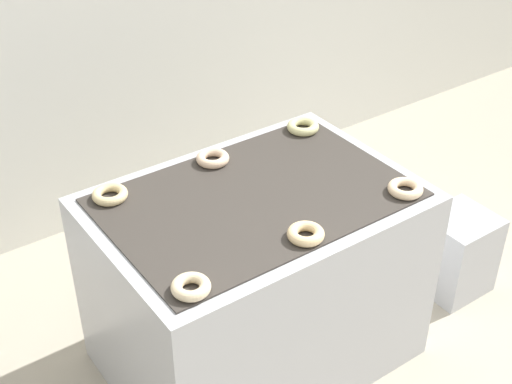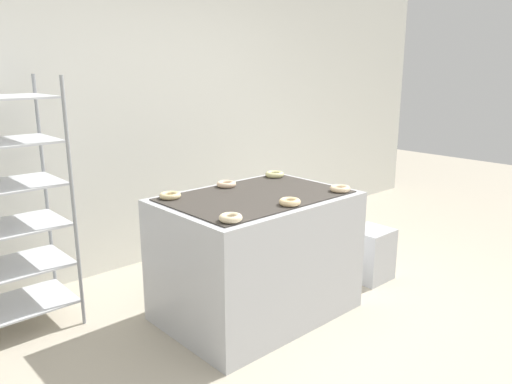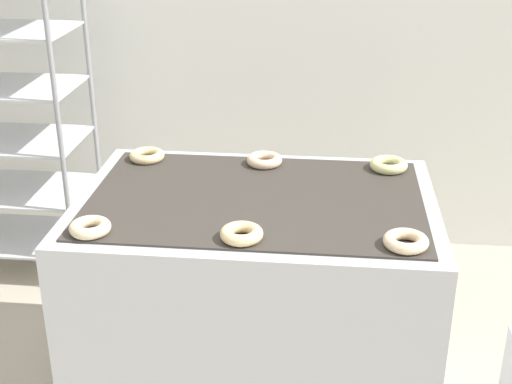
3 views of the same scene
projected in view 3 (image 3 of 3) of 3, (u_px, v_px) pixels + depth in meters
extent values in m
cube|color=#B7BABF|center=(256.00, 302.00, 2.73)|extent=(1.29, 0.90, 0.87)
cube|color=#38332D|center=(256.00, 198.00, 2.55)|extent=(1.18, 0.79, 0.01)
cube|color=#262628|center=(354.00, 332.00, 2.25)|extent=(0.12, 0.07, 0.10)
cylinder|color=gray|center=(60.00, 135.00, 3.28)|extent=(0.02, 0.02, 1.67)
cylinder|color=gray|center=(93.00, 104.00, 3.72)|extent=(0.02, 0.02, 1.67)
cube|color=silver|center=(30.00, 236.00, 3.80)|extent=(0.67, 0.48, 0.01)
cube|color=silver|center=(23.00, 189.00, 3.69)|extent=(0.67, 0.48, 0.01)
cube|color=silver|center=(15.00, 139.00, 3.58)|extent=(0.67, 0.48, 0.01)
cube|color=silver|center=(8.00, 86.00, 3.47)|extent=(0.67, 0.48, 0.01)
cube|color=silver|center=(0.00, 30.00, 3.36)|extent=(0.67, 0.48, 0.01)
torus|color=beige|center=(90.00, 227.00, 2.28)|extent=(0.13, 0.13, 0.04)
torus|color=beige|center=(242.00, 234.00, 2.24)|extent=(0.14, 0.14, 0.04)
torus|color=beige|center=(406.00, 241.00, 2.20)|extent=(0.14, 0.14, 0.04)
torus|color=beige|center=(147.00, 155.00, 2.88)|extent=(0.14, 0.14, 0.04)
torus|color=beige|center=(264.00, 160.00, 2.83)|extent=(0.14, 0.14, 0.04)
torus|color=beige|center=(389.00, 165.00, 2.78)|extent=(0.15, 0.15, 0.04)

